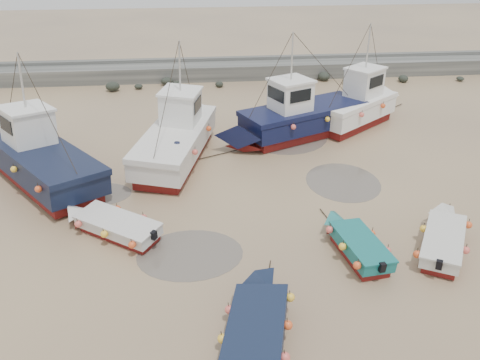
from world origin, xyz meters
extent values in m
plane|color=tan|center=(0.00, 0.00, 0.00)|extent=(120.00, 120.00, 0.00)
cube|color=slate|center=(0.00, 22.00, 0.60)|extent=(60.00, 2.20, 1.20)
cube|color=slate|center=(0.00, 23.21, 1.32)|extent=(60.00, 0.60, 0.25)
ellipsoid|color=black|center=(5.10, 19.02, 0.29)|extent=(0.84, 0.86, 0.51)
ellipsoid|color=black|center=(7.80, 20.56, 0.34)|extent=(0.98, 1.07, 0.72)
ellipsoid|color=black|center=(14.16, 19.54, 0.27)|extent=(0.78, 0.90, 0.59)
ellipsoid|color=black|center=(18.92, 19.27, 0.21)|extent=(0.60, 0.70, 0.31)
ellipsoid|color=black|center=(-5.07, 20.46, 0.35)|extent=(0.99, 0.80, 0.58)
ellipsoid|color=black|center=(12.19, 19.77, 0.19)|extent=(0.54, 0.46, 0.30)
ellipsoid|color=black|center=(9.69, 19.97, 0.21)|extent=(0.61, 0.47, 0.46)
ellipsoid|color=black|center=(-4.31, 20.27, 0.21)|extent=(0.61, 0.53, 0.32)
ellipsoid|color=black|center=(10.99, 20.60, 0.23)|extent=(0.67, 0.55, 0.43)
ellipsoid|color=black|center=(-9.17, 19.34, 0.38)|extent=(1.09, 0.88, 0.72)
ellipsoid|color=black|center=(-7.25, 19.65, 0.23)|extent=(0.65, 0.60, 0.37)
ellipsoid|color=black|center=(9.46, 19.39, 0.31)|extent=(0.88, 0.64, 0.62)
ellipsoid|color=black|center=(-0.92, 19.60, 0.22)|extent=(0.64, 0.62, 0.48)
ellipsoid|color=black|center=(7.84, 20.42, 0.19)|extent=(0.55, 0.45, 0.29)
cylinder|color=#5D554C|center=(-3.31, -1.70, 0.00)|extent=(4.19, 4.19, 0.01)
cylinder|color=#5D554C|center=(4.38, 3.46, 0.00)|extent=(3.70, 3.70, 0.01)
cylinder|color=#5D554C|center=(-7.82, 3.37, 0.00)|extent=(3.43, 3.43, 0.01)
cylinder|color=#5D554C|center=(2.38, 9.86, 0.00)|extent=(5.62, 5.62, 0.01)
cube|color=maroon|center=(-6.20, -0.16, 0.15)|extent=(3.40, 2.85, 0.30)
cube|color=beige|center=(-6.20, -0.16, 0.53)|extent=(3.72, 3.15, 0.45)
pyramid|color=beige|center=(-7.96, 1.07, 0.98)|extent=(1.34, 1.50, 0.90)
cube|color=brown|center=(-6.20, -0.16, 0.69)|extent=(3.09, 2.60, 0.10)
cube|color=beige|center=(-6.20, -0.16, 0.78)|extent=(3.81, 3.24, 0.07)
cube|color=black|center=(-4.65, -1.24, 0.70)|extent=(0.27, 0.28, 0.35)
cylinder|color=black|center=(-8.70, 1.58, 0.03)|extent=(1.66, 1.18, 0.04)
sphere|color=#EB5827|center=(-5.47, -1.63, 0.63)|extent=(0.30, 0.30, 0.30)
sphere|color=#EB5827|center=(-5.16, 0.07, 0.63)|extent=(0.30, 0.30, 0.30)
sphere|color=#EB5827|center=(-6.65, -0.81, 0.63)|extent=(0.30, 0.30, 0.30)
sphere|color=#EB5827|center=(-6.34, 0.89, 0.63)|extent=(0.30, 0.30, 0.30)
sphere|color=#EB5827|center=(-7.82, 0.01, 0.63)|extent=(0.30, 0.30, 0.30)
cube|color=maroon|center=(-1.26, -6.51, 0.15)|extent=(2.27, 3.79, 0.30)
cube|color=#111B31|center=(-1.26, -6.51, 0.53)|extent=(2.57, 4.11, 0.45)
pyramid|color=#111B31|center=(-0.70, -4.33, 0.98)|extent=(1.81, 1.11, 0.90)
cube|color=brown|center=(-1.26, -6.51, 0.69)|extent=(2.10, 3.44, 0.10)
cube|color=#111B31|center=(-1.26, -6.51, 0.78)|extent=(2.66, 4.21, 0.07)
cylinder|color=black|center=(-0.47, -3.43, 0.03)|extent=(0.53, 1.95, 0.04)
sphere|color=#EB5827|center=(-2.27, -6.57, 0.63)|extent=(0.30, 0.30, 0.30)
sphere|color=#EB5827|center=(-0.26, -6.46, 0.63)|extent=(0.30, 0.30, 0.30)
sphere|color=#EB5827|center=(-1.97, -5.39, 0.63)|extent=(0.30, 0.30, 0.30)
sphere|color=#EB5827|center=(0.05, -5.28, 0.63)|extent=(0.30, 0.30, 0.30)
cube|color=maroon|center=(3.21, -2.55, 0.15)|extent=(1.58, 2.86, 0.30)
cube|color=#126261|center=(3.21, -2.55, 0.53)|extent=(1.81, 3.08, 0.45)
pyramid|color=#126261|center=(2.90, -0.78, 0.98)|extent=(1.43, 0.93, 0.90)
cube|color=brown|center=(3.21, -2.55, 0.69)|extent=(1.47, 2.58, 0.10)
cube|color=#126261|center=(3.21, -2.55, 0.78)|extent=(1.87, 3.16, 0.07)
cube|color=black|center=(3.47, -4.04, 0.70)|extent=(0.25, 0.22, 0.35)
cylinder|color=black|center=(2.76, 0.02, 0.03)|extent=(0.39, 1.98, 0.04)
sphere|color=#EB5827|center=(2.64, -3.82, 0.63)|extent=(0.30, 0.30, 0.30)
sphere|color=#EB5827|center=(4.08, -2.98, 0.63)|extent=(0.30, 0.30, 0.30)
sphere|color=#EB5827|center=(2.44, -2.69, 0.63)|extent=(0.30, 0.30, 0.30)
sphere|color=#EB5827|center=(3.88, -1.85, 0.63)|extent=(0.30, 0.30, 0.30)
sphere|color=#EB5827|center=(2.24, -1.55, 0.63)|extent=(0.30, 0.30, 0.30)
cube|color=maroon|center=(6.59, -2.55, 0.15)|extent=(2.70, 3.39, 0.30)
cube|color=beige|center=(6.59, -2.55, 0.53)|extent=(3.00, 3.70, 0.45)
pyramid|color=beige|center=(7.69, -0.76, 0.98)|extent=(1.54, 1.32, 0.90)
cube|color=brown|center=(6.59, -2.55, 0.69)|extent=(2.48, 3.09, 0.10)
cube|color=beige|center=(6.59, -2.55, 0.78)|extent=(3.09, 3.80, 0.07)
cube|color=black|center=(5.63, -4.11, 0.70)|extent=(0.28, 0.27, 0.35)
cylinder|color=black|center=(8.15, 0.00, 0.03)|extent=(1.08, 1.72, 0.04)
sphere|color=#EB5827|center=(5.17, -3.31, 0.63)|extent=(0.30, 0.30, 0.30)
sphere|color=#EB5827|center=(7.03, -3.36, 0.63)|extent=(0.30, 0.30, 0.30)
sphere|color=#EB5827|center=(6.15, -1.73, 0.63)|extent=(0.30, 0.30, 0.30)
sphere|color=#EB5827|center=(8.00, -1.78, 0.63)|extent=(0.30, 0.30, 0.30)
cube|color=maroon|center=(-10.56, 4.80, 0.28)|extent=(6.64, 7.37, 0.55)
cube|color=black|center=(-10.56, 4.80, 1.02)|extent=(7.32, 8.07, 0.95)
pyramid|color=black|center=(-13.46, 8.35, 1.72)|extent=(3.11, 2.91, 1.40)
cube|color=brown|center=(-10.56, 4.80, 1.54)|extent=(7.12, 7.85, 0.08)
cube|color=black|center=(-10.56, 4.80, 1.68)|extent=(7.48, 8.24, 0.30)
cube|color=white|center=(-11.25, 5.65, 2.65)|extent=(2.81, 2.81, 1.70)
cube|color=white|center=(-11.25, 5.65, 3.56)|extent=(3.04, 3.04, 0.12)
cube|color=black|center=(-11.90, 6.44, 2.91)|extent=(1.35, 1.11, 0.68)
cylinder|color=#B7B7B2|center=(-11.25, 5.65, 4.92)|extent=(0.10, 0.10, 2.60)
cylinder|color=black|center=(-14.22, 9.28, 0.03)|extent=(1.94, 2.36, 0.05)
sphere|color=#E15E53|center=(-9.73, 1.33, 1.38)|extent=(0.30, 0.30, 0.30)
sphere|color=#E15E53|center=(-8.14, 4.28, 1.38)|extent=(0.30, 0.30, 0.30)
sphere|color=#E15E53|center=(-11.35, 3.32, 1.38)|extent=(0.30, 0.30, 0.30)
sphere|color=#E15E53|center=(-9.77, 6.27, 1.38)|extent=(0.30, 0.30, 0.30)
sphere|color=#E15E53|center=(-11.39, 8.27, 1.38)|extent=(0.30, 0.30, 0.30)
cube|color=maroon|center=(-4.03, 6.72, 0.28)|extent=(4.07, 7.61, 0.55)
cube|color=silver|center=(-4.03, 6.72, 1.02)|extent=(4.59, 8.23, 0.95)
pyramid|color=silver|center=(-2.88, 11.02, 1.72)|extent=(2.95, 2.07, 1.40)
cube|color=brown|center=(-4.03, 6.72, 1.54)|extent=(4.45, 8.03, 0.08)
cube|color=silver|center=(-4.03, 6.72, 1.68)|extent=(4.69, 8.41, 0.30)
cube|color=white|center=(-3.75, 7.75, 2.65)|extent=(2.32, 2.41, 1.70)
cube|color=white|center=(-3.75, 7.75, 3.56)|extent=(2.51, 2.61, 0.12)
cube|color=black|center=(-3.49, 8.73, 2.91)|extent=(1.55, 0.46, 0.68)
cylinder|color=#B7B7B2|center=(-3.75, 7.75, 4.92)|extent=(0.10, 0.10, 2.60)
cylinder|color=black|center=(-2.57, 12.16, 0.03)|extent=(0.82, 2.91, 0.05)
sphere|color=#E15E53|center=(-6.24, 4.10, 1.38)|extent=(0.30, 0.30, 0.30)
sphere|color=#E15E53|center=(-3.02, 4.84, 1.38)|extent=(0.30, 0.30, 0.30)
sphere|color=#E15E53|center=(-5.43, 7.10, 1.38)|extent=(0.30, 0.30, 0.30)
sphere|color=#E15E53|center=(-2.22, 7.84, 1.38)|extent=(0.30, 0.30, 0.30)
sphere|color=#E15E53|center=(-4.63, 10.09, 1.38)|extent=(0.30, 0.30, 0.30)
cube|color=maroon|center=(3.61, 9.45, 0.28)|extent=(7.40, 4.97, 0.55)
cube|color=#0E1333|center=(3.61, 9.45, 1.02)|extent=(8.03, 5.56, 0.95)
pyramid|color=#0E1333|center=(-0.36, 7.70, 1.72)|extent=(2.41, 3.08, 1.40)
cube|color=brown|center=(3.61, 9.45, 1.54)|extent=(7.83, 5.39, 0.08)
cube|color=#0E1333|center=(3.61, 9.45, 1.68)|extent=(8.21, 5.68, 0.30)
cube|color=white|center=(2.66, 9.03, 2.65)|extent=(2.60, 2.56, 1.70)
cube|color=white|center=(2.66, 9.03, 3.56)|extent=(2.81, 2.77, 0.12)
cube|color=black|center=(1.73, 8.62, 2.91)|extent=(0.70, 1.51, 0.68)
cylinder|color=#B7B7B2|center=(2.66, 9.03, 4.92)|extent=(0.10, 0.10, 2.60)
cylinder|color=black|center=(-1.43, 7.24, 0.03)|extent=(2.77, 1.25, 0.05)
sphere|color=#E15E53|center=(6.97, 9.30, 1.38)|extent=(0.30, 0.30, 0.30)
sphere|color=#E15E53|center=(4.66, 11.54, 1.38)|extent=(0.30, 0.30, 0.30)
sphere|color=#E15E53|center=(4.76, 8.33, 1.38)|extent=(0.30, 0.30, 0.30)
sphere|color=#E15E53|center=(2.46, 10.57, 1.38)|extent=(0.30, 0.30, 0.30)
sphere|color=#E15E53|center=(2.56, 7.36, 1.38)|extent=(0.30, 0.30, 0.30)
sphere|color=#E15E53|center=(0.25, 9.60, 1.38)|extent=(0.30, 0.30, 0.30)
cube|color=maroon|center=(7.10, 10.61, 0.28)|extent=(5.52, 4.87, 0.55)
cube|color=white|center=(7.10, 10.61, 1.02)|extent=(6.05, 5.39, 0.95)
pyramid|color=white|center=(9.84, 12.67, 1.72)|extent=(2.59, 2.79, 1.40)
cube|color=brown|center=(7.10, 10.61, 1.54)|extent=(5.88, 5.23, 0.08)
cube|color=white|center=(7.10, 10.61, 1.68)|extent=(6.18, 5.51, 0.30)
cube|color=white|center=(7.73, 11.09, 2.65)|extent=(2.61, 2.55, 1.70)
cube|color=white|center=(7.73, 11.09, 3.56)|extent=(2.82, 2.76, 0.12)
cube|color=black|center=(8.54, 11.70, 2.91)|extent=(0.90, 1.18, 0.68)
cylinder|color=#B7B7B2|center=(7.73, 11.09, 4.92)|extent=(0.10, 0.10, 2.60)
cylinder|color=black|center=(10.67, 13.30, 0.03)|extent=(2.43, 1.85, 0.05)
sphere|color=#E15E53|center=(4.47, 10.30, 1.38)|extent=(0.30, 0.30, 0.30)
sphere|color=#E15E53|center=(6.99, 8.86, 1.38)|extent=(0.30, 0.30, 0.30)
sphere|color=#E15E53|center=(6.30, 11.67, 1.38)|extent=(0.30, 0.30, 0.30)
sphere|color=#E15E53|center=(8.81, 10.24, 1.38)|extent=(0.30, 0.30, 0.30)
sphere|color=#E15E53|center=(8.13, 13.05, 1.38)|extent=(0.30, 0.30, 0.30)
imported|color=#161B32|center=(-3.89, 4.97, 0.00)|extent=(0.83, 0.81, 1.93)
camera|label=1|loc=(-2.77, -16.50, 11.42)|focal=35.00mm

